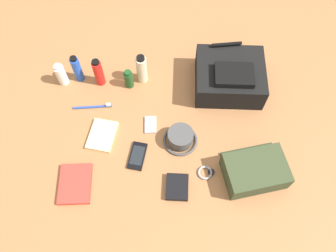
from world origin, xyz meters
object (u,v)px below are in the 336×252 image
object	(u,v)px
bucket_hat	(180,138)
deodorant_spray	(77,69)
cell_phone	(137,156)
wristwatch	(206,173)
shampoo_bottle	(129,79)
paperback_novel	(75,184)
wallet	(177,187)
toothpaste_tube	(61,75)
notepad	(102,135)
lotion_bottle	(142,69)
backpack	(230,77)
media_player	(151,125)
toothbrush	(95,107)
sunscreen_spray	(99,72)
toiletry_pouch	(255,170)

from	to	relation	value
bucket_hat	deodorant_spray	distance (m)	0.59
cell_phone	wristwatch	xyz separation A→B (m)	(0.28, -0.10, -0.00)
shampoo_bottle	paperback_novel	world-z (taller)	shampoo_bottle
paperback_novel	cell_phone	bearing A→B (deg)	20.82
wallet	deodorant_spray	bearing A→B (deg)	132.86
wallet	toothpaste_tube	bearing A→B (deg)	138.32
toothpaste_tube	notepad	size ratio (longest dim) A/B	0.83
wristwatch	lotion_bottle	bearing A→B (deg)	114.47
lotion_bottle	notepad	world-z (taller)	lotion_bottle
deodorant_spray	shampoo_bottle	xyz separation A→B (m)	(0.24, -0.06, -0.03)
toothpaste_tube	wallet	distance (m)	0.76
deodorant_spray	shampoo_bottle	distance (m)	0.25
bucket_hat	paperback_novel	bearing A→B (deg)	-161.02
deodorant_spray	lotion_bottle	size ratio (longest dim) A/B	0.94
backpack	lotion_bottle	size ratio (longest dim) A/B	2.08
backpack	media_player	bearing A→B (deg)	-154.85
paperback_novel	wallet	world-z (taller)	wallet
paperback_novel	wallet	distance (m)	0.42
lotion_bottle	cell_phone	bearing A→B (deg)	-97.07
lotion_bottle	bucket_hat	bearing A→B (deg)	-67.77
deodorant_spray	wristwatch	world-z (taller)	deodorant_spray
wristwatch	toothbrush	distance (m)	0.59
bucket_hat	toothpaste_tube	xyz separation A→B (m)	(-0.52, 0.37, 0.03)
backpack	wallet	bearing A→B (deg)	-121.69
shampoo_bottle	cell_phone	distance (m)	0.38
notepad	toothpaste_tube	bearing A→B (deg)	136.99
media_player	notepad	bearing A→B (deg)	-171.19
toothpaste_tube	paperback_novel	size ratio (longest dim) A/B	0.70
shampoo_bottle	lotion_bottle	bearing A→B (deg)	23.67
toothbrush	backpack	bearing A→B (deg)	5.43
backpack	media_player	xyz separation A→B (m)	(-0.38, -0.18, -0.06)
lotion_bottle	notepad	xyz separation A→B (m)	(-0.20, -0.29, -0.07)
backpack	wallet	world-z (taller)	backpack
deodorant_spray	toothpaste_tube	bearing A→B (deg)	-169.59
toothbrush	media_player	bearing A→B (deg)	-25.69
lotion_bottle	toothpaste_tube	bearing A→B (deg)	176.68
bucket_hat	notepad	size ratio (longest dim) A/B	1.01
wristwatch	deodorant_spray	bearing A→B (deg)	134.40
paperback_novel	notepad	xyz separation A→B (m)	(0.11, 0.21, -0.00)
bucket_hat	wristwatch	xyz separation A→B (m)	(0.09, -0.16, -0.02)
toothbrush	lotion_bottle	bearing A→B (deg)	30.52
sunscreen_spray	wallet	bearing A→B (deg)	-61.54
toiletry_pouch	toothbrush	xyz separation A→B (m)	(-0.66, 0.40, -0.04)
wristwatch	backpack	bearing A→B (deg)	68.33
wristwatch	notepad	xyz separation A→B (m)	(-0.43, 0.22, 0.00)
sunscreen_spray	cell_phone	size ratio (longest dim) A/B	1.14
wallet	media_player	bearing A→B (deg)	114.52
backpack	toiletry_pouch	size ratio (longest dim) A/B	1.31
sunscreen_spray	wallet	size ratio (longest dim) A/B	1.44
toiletry_pouch	paperback_novel	bearing A→B (deg)	177.69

